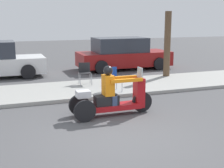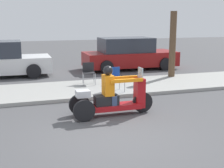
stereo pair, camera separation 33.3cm
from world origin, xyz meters
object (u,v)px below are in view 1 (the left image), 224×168
object	(u,v)px
parked_car_lot_right	(123,54)
tree_trunk	(167,44)
folding_chair_set_back	(112,77)
motorcycle_trike	(112,98)
folding_chair_curbside	(85,71)

from	to	relation	value
parked_car_lot_right	tree_trunk	size ratio (longest dim) A/B	1.71
folding_chair_set_back	tree_trunk	bearing A→B (deg)	29.87
parked_car_lot_right	motorcycle_trike	bearing A→B (deg)	-113.99
folding_chair_curbside	parked_car_lot_right	size ratio (longest dim) A/B	0.17
parked_car_lot_right	folding_chair_curbside	bearing A→B (deg)	-130.47
folding_chair_set_back	folding_chair_curbside	bearing A→B (deg)	113.44
tree_trunk	folding_chair_curbside	bearing A→B (deg)	-173.85
folding_chair_set_back	tree_trunk	world-z (taller)	tree_trunk
tree_trunk	folding_chair_set_back	bearing A→B (deg)	-150.13
folding_chair_set_back	folding_chair_curbside	distance (m)	1.55
folding_chair_set_back	parked_car_lot_right	bearing A→B (deg)	64.36
folding_chair_set_back	parked_car_lot_right	distance (m)	5.45
motorcycle_trike	parked_car_lot_right	xyz separation A→B (m)	(3.20, 7.19, 0.27)
parked_car_lot_right	tree_trunk	xyz separation A→B (m)	(0.84, -3.07, 0.75)
motorcycle_trike	folding_chair_curbside	bearing A→B (deg)	86.49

